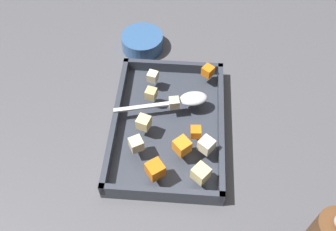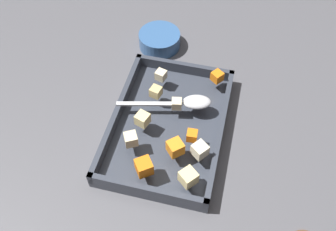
{
  "view_description": "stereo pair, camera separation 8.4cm",
  "coord_description": "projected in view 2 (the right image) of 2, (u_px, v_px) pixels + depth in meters",
  "views": [
    {
      "loc": [
        -0.51,
        -0.05,
        0.73
      ],
      "look_at": [
        -0.01,
        -0.02,
        0.05
      ],
      "focal_mm": 40.34,
      "sensor_mm": 36.0,
      "label": 1
    },
    {
      "loc": [
        -0.5,
        -0.13,
        0.73
      ],
      "look_at": [
        -0.01,
        -0.02,
        0.05
      ],
      "focal_mm": 40.34,
      "sensor_mm": 36.0,
      "label": 2
    }
  ],
  "objects": [
    {
      "name": "carrot_chunk_heap_side",
      "position": [
        217.0,
        76.0,
        0.91
      ],
      "size": [
        0.03,
        0.03,
        0.02
      ],
      "primitive_type": "cube",
      "rotation": [
        0.0,
        0.0,
        5.64
      ],
      "color": "orange",
      "rests_on": "baking_dish"
    },
    {
      "name": "potato_chunk_corner_ne",
      "position": [
        161.0,
        75.0,
        0.91
      ],
      "size": [
        0.03,
        0.03,
        0.02
      ],
      "primitive_type": "cube",
      "rotation": [
        0.0,
        0.0,
        2.87
      ],
      "color": "beige",
      "rests_on": "baking_dish"
    },
    {
      "name": "small_prep_bowl",
      "position": [
        160.0,
        40.0,
        1.04
      ],
      "size": [
        0.11,
        0.11,
        0.04
      ],
      "primitive_type": "cylinder",
      "color": "#33598C",
      "rests_on": "ground_plane"
    },
    {
      "name": "potato_chunk_center",
      "position": [
        200.0,
        150.0,
        0.78
      ],
      "size": [
        0.04,
        0.04,
        0.03
      ],
      "primitive_type": "cube",
      "rotation": [
        0.0,
        0.0,
        5.62
      ],
      "color": "beige",
      "rests_on": "baking_dish"
    },
    {
      "name": "serving_spoon",
      "position": [
        191.0,
        102.0,
        0.86
      ],
      "size": [
        0.08,
        0.22,
        0.02
      ],
      "rotation": [
        0.0,
        0.0,
        1.81
      ],
      "color": "silver",
      "rests_on": "baking_dish"
    },
    {
      "name": "carrot_chunk_corner_nw",
      "position": [
        175.0,
        147.0,
        0.78
      ],
      "size": [
        0.04,
        0.04,
        0.03
      ],
      "primitive_type": "cube",
      "rotation": [
        0.0,
        0.0,
        3.88
      ],
      "color": "orange",
      "rests_on": "baking_dish"
    },
    {
      "name": "carrot_chunk_near_spoon",
      "position": [
        192.0,
        136.0,
        0.81
      ],
      "size": [
        0.02,
        0.02,
        0.02
      ],
      "primitive_type": "cube",
      "rotation": [
        0.0,
        0.0,
        0.07
      ],
      "color": "orange",
      "rests_on": "baking_dish"
    },
    {
      "name": "baking_dish",
      "position": [
        168.0,
        126.0,
        0.87
      ],
      "size": [
        0.36,
        0.25,
        0.04
      ],
      "color": "#333842",
      "rests_on": "ground_plane"
    },
    {
      "name": "potato_chunk_front_center",
      "position": [
        131.0,
        139.0,
        0.8
      ],
      "size": [
        0.04,
        0.04,
        0.03
      ],
      "primitive_type": "cube",
      "rotation": [
        0.0,
        0.0,
        2.08
      ],
      "color": "beige",
      "rests_on": "baking_dish"
    },
    {
      "name": "potato_chunk_mid_left",
      "position": [
        177.0,
        104.0,
        0.86
      ],
      "size": [
        0.03,
        0.03,
        0.02
      ],
      "primitive_type": "cube",
      "rotation": [
        0.0,
        0.0,
        1.77
      ],
      "color": "beige",
      "rests_on": "baking_dish"
    },
    {
      "name": "potato_chunk_corner_sw",
      "position": [
        143.0,
        119.0,
        0.83
      ],
      "size": [
        0.03,
        0.03,
        0.03
      ],
      "primitive_type": "cube",
      "rotation": [
        0.0,
        0.0,
        4.39
      ],
      "color": "#E0CC89",
      "rests_on": "baking_dish"
    },
    {
      "name": "potato_chunk_heap_top",
      "position": [
        188.0,
        177.0,
        0.74
      ],
      "size": [
        0.04,
        0.04,
        0.03
      ],
      "primitive_type": "cube",
      "rotation": [
        0.0,
        0.0,
        0.87
      ],
      "color": "#E0CC89",
      "rests_on": "baking_dish"
    },
    {
      "name": "carrot_chunk_near_right",
      "position": [
        143.0,
        167.0,
        0.76
      ],
      "size": [
        0.04,
        0.04,
        0.03
      ],
      "primitive_type": "cube",
      "rotation": [
        0.0,
        0.0,
        0.63
      ],
      "color": "orange",
      "rests_on": "baking_dish"
    },
    {
      "name": "potato_chunk_under_handle",
      "position": [
        156.0,
        92.0,
        0.88
      ],
      "size": [
        0.03,
        0.03,
        0.02
      ],
      "primitive_type": "cube",
      "rotation": [
        0.0,
        0.0,
        1.31
      ],
      "color": "tan",
      "rests_on": "baking_dish"
    },
    {
      "name": "ground_plane",
      "position": [
        163.0,
        124.0,
        0.89
      ],
      "size": [
        4.0,
        4.0,
        0.0
      ],
      "primitive_type": "plane",
      "color": "#4C4C51"
    }
  ]
}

